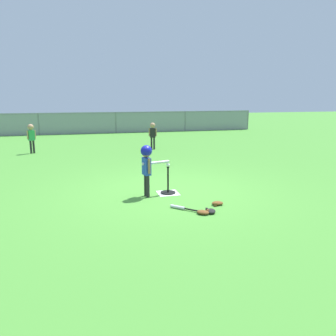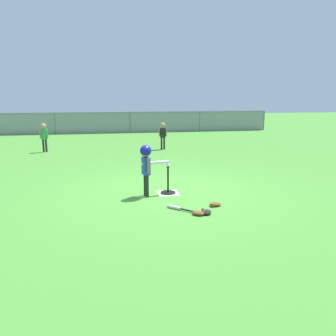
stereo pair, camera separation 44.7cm
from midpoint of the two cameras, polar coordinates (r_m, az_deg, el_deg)
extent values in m
plane|color=#478C33|center=(7.25, 2.08, -4.00)|extent=(60.00, 60.00, 0.00)
cube|color=white|center=(7.10, 1.81, -4.32)|extent=(0.44, 0.44, 0.01)
cylinder|color=black|center=(7.10, 1.81, -4.26)|extent=(0.32, 0.32, 0.03)
cylinder|color=black|center=(7.02, 1.82, -1.99)|extent=(0.04, 0.04, 0.55)
cylinder|color=black|center=(6.96, 1.84, 0.14)|extent=(0.06, 0.06, 0.02)
sphere|color=white|center=(6.95, 1.84, 0.52)|extent=(0.07, 0.07, 0.07)
cylinder|color=#262626|center=(6.89, -2.06, -2.90)|extent=(0.07, 0.07, 0.46)
cylinder|color=#262626|center=(6.80, -1.73, -3.11)|extent=(0.07, 0.07, 0.46)
cube|color=#2347B7|center=(6.75, -1.92, 0.33)|extent=(0.17, 0.23, 0.36)
cylinder|color=#8C6647|center=(6.86, -2.33, 0.74)|extent=(0.05, 0.05, 0.31)
cylinder|color=#8C6647|center=(6.63, -1.50, 0.33)|extent=(0.05, 0.05, 0.31)
sphere|color=#8C6647|center=(6.69, -1.94, 2.76)|extent=(0.20, 0.20, 0.20)
sphere|color=#141999|center=(6.69, -1.94, 2.97)|extent=(0.23, 0.23, 0.23)
cylinder|color=silver|center=(6.81, -0.29, 0.94)|extent=(0.60, 0.20, 0.06)
cylinder|color=#262626|center=(12.81, 0.34, 4.24)|extent=(0.07, 0.07, 0.46)
cylinder|color=#262626|center=(12.81, -0.12, 4.24)|extent=(0.07, 0.07, 0.46)
cube|color=black|center=(12.76, 0.11, 6.05)|extent=(0.22, 0.15, 0.36)
cylinder|color=tan|center=(12.76, 0.69, 6.16)|extent=(0.05, 0.05, 0.31)
cylinder|color=tan|center=(12.75, -0.46, 6.16)|extent=(0.05, 0.05, 0.31)
sphere|color=tan|center=(12.73, 0.11, 7.35)|extent=(0.20, 0.20, 0.20)
cylinder|color=#262626|center=(12.96, -19.25, 3.66)|extent=(0.07, 0.07, 0.47)
cylinder|color=#262626|center=(12.93, -19.68, 3.61)|extent=(0.07, 0.07, 0.47)
cube|color=green|center=(12.89, -19.60, 5.46)|extent=(0.24, 0.21, 0.36)
cylinder|color=tan|center=(12.94, -19.07, 5.64)|extent=(0.05, 0.05, 0.31)
cylinder|color=tan|center=(12.85, -20.15, 5.52)|extent=(0.05, 0.05, 0.31)
sphere|color=tan|center=(12.87, -19.70, 6.77)|extent=(0.21, 0.21, 0.21)
cylinder|color=silver|center=(6.14, 3.16, -6.77)|extent=(0.25, 0.25, 0.06)
cylinder|color=black|center=(6.01, 5.54, -7.27)|extent=(0.22, 0.22, 0.03)
cylinder|color=black|center=(5.94, 6.77, -7.52)|extent=(0.05, 0.05, 0.05)
ellipsoid|color=black|center=(5.95, 8.81, -7.50)|extent=(0.22, 0.26, 0.07)
cube|color=black|center=(6.01, 8.10, -7.27)|extent=(0.05, 0.06, 0.06)
ellipsoid|color=brown|center=(6.38, 10.09, -6.16)|extent=(0.23, 0.17, 0.07)
cube|color=brown|center=(6.30, 9.71, -6.39)|extent=(0.05, 0.04, 0.06)
ellipsoid|color=brown|center=(5.88, 7.42, -7.70)|extent=(0.27, 0.26, 0.07)
cube|color=brown|center=(5.92, 8.27, -7.58)|extent=(0.06, 0.06, 0.06)
cylinder|color=slate|center=(18.80, -18.20, 7.29)|extent=(0.06, 0.06, 1.15)
cylinder|color=slate|center=(18.70, -5.86, 7.81)|extent=(0.06, 0.06, 1.15)
cylinder|color=slate|center=(19.44, 6.09, 7.98)|extent=(0.06, 0.06, 1.15)
cylinder|color=slate|center=(20.93, 16.75, 7.84)|extent=(0.06, 0.06, 1.15)
cube|color=gray|center=(18.67, -5.89, 9.39)|extent=(16.00, 0.03, 0.03)
cube|color=gray|center=(18.70, -5.86, 7.81)|extent=(16.00, 0.01, 1.15)
camera|label=1|loc=(0.22, -88.16, 0.40)|focal=35.51mm
camera|label=2|loc=(0.22, 91.84, -0.40)|focal=35.51mm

